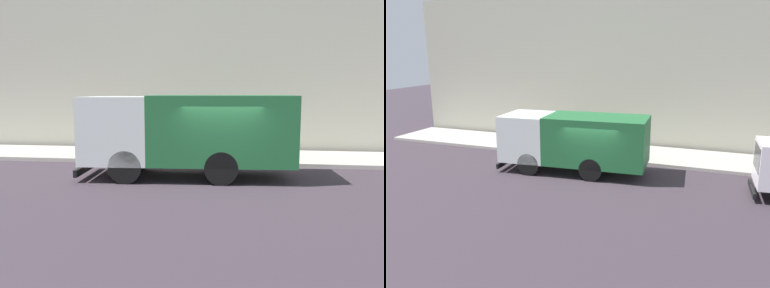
# 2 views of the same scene
# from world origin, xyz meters

# --- Properties ---
(ground) EXTENTS (80.00, 80.00, 0.00)m
(ground) POSITION_xyz_m (0.00, 0.00, 0.00)
(ground) COLOR #3A3039
(sidewalk) EXTENTS (3.70, 30.00, 0.16)m
(sidewalk) POSITION_xyz_m (4.85, 0.00, 0.08)
(sidewalk) COLOR #B3ACA1
(sidewalk) RESTS_ON ground
(building_facade) EXTENTS (0.50, 30.00, 9.16)m
(building_facade) POSITION_xyz_m (7.20, 0.00, 4.58)
(building_facade) COLOR #B4B09C
(building_facade) RESTS_ON ground
(large_utility_truck) EXTENTS (3.03, 7.36, 2.83)m
(large_utility_truck) POSITION_xyz_m (0.77, 1.25, 1.64)
(large_utility_truck) COLOR white
(large_utility_truck) RESTS_ON ground
(pedestrian_walking) EXTENTS (0.36, 0.36, 1.74)m
(pedestrian_walking) POSITION_xyz_m (5.90, 1.51, 1.09)
(pedestrian_walking) COLOR black
(pedestrian_walking) RESTS_ON sidewalk
(pedestrian_standing) EXTENTS (0.52, 0.52, 1.70)m
(pedestrian_standing) POSITION_xyz_m (5.75, 3.89, 1.06)
(pedestrian_standing) COLOR #505547
(pedestrian_standing) RESTS_ON sidewalk
(pedestrian_third) EXTENTS (0.47, 0.47, 1.65)m
(pedestrian_third) POSITION_xyz_m (4.22, 6.66, 1.03)
(pedestrian_third) COLOR black
(pedestrian_third) RESTS_ON sidewalk
(traffic_cone_orange) EXTENTS (0.45, 0.45, 0.64)m
(traffic_cone_orange) POSITION_xyz_m (3.59, 4.60, 0.48)
(traffic_cone_orange) COLOR orange
(traffic_cone_orange) RESTS_ON sidewalk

